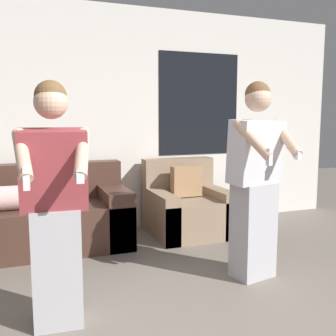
# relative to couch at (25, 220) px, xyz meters

# --- Properties ---
(wall_back) EXTENTS (6.39, 0.07, 2.70)m
(wall_back) POSITION_rel_couch_xyz_m (1.00, 0.48, 1.03)
(wall_back) COLOR silver
(wall_back) RESTS_ON ground_plane
(couch) EXTENTS (2.15, 0.87, 0.87)m
(couch) POSITION_rel_couch_xyz_m (0.00, 0.00, 0.00)
(couch) COLOR #472D23
(couch) RESTS_ON ground_plane
(armchair) EXTENTS (0.89, 0.88, 0.87)m
(armchair) POSITION_rel_couch_xyz_m (1.83, -0.02, -0.02)
(armchair) COLOR #937A60
(armchair) RESTS_ON ground_plane
(person_left) EXTENTS (0.48, 0.49, 1.61)m
(person_left) POSITION_rel_couch_xyz_m (0.19, -1.67, 0.49)
(person_left) COLOR #B2B2B7
(person_left) RESTS_ON ground_plane
(person_right) EXTENTS (0.52, 0.53, 1.68)m
(person_right) POSITION_rel_couch_xyz_m (1.85, -1.43, 0.52)
(person_right) COLOR #B2B2B7
(person_right) RESTS_ON ground_plane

